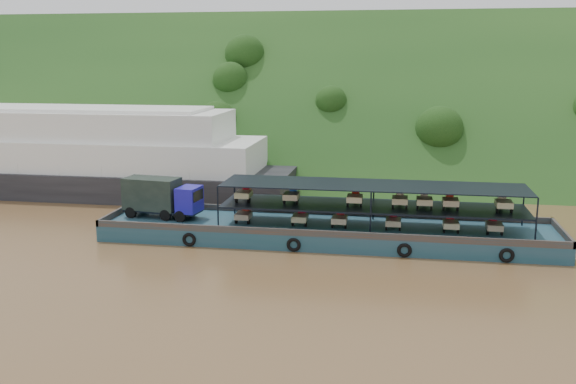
# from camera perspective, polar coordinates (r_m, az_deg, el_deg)

# --- Properties ---
(ground) EXTENTS (160.00, 160.00, 0.00)m
(ground) POSITION_cam_1_polar(r_m,az_deg,el_deg) (50.10, 1.67, -4.36)
(ground) COLOR brown
(ground) RESTS_ON ground
(hillside) EXTENTS (140.00, 39.60, 39.60)m
(hillside) POSITION_cam_1_polar(r_m,az_deg,el_deg) (85.05, 5.14, 2.37)
(hillside) COLOR #163A15
(hillside) RESTS_ON ground
(cargo_barge) EXTENTS (35.00, 7.18, 4.54)m
(cargo_barge) POSITION_cam_1_polar(r_m,az_deg,el_deg) (50.22, 2.38, -3.02)
(cargo_barge) COLOR #16404D
(cargo_barge) RESTS_ON ground
(passenger_ferry) EXTENTS (44.27, 11.11, 8.96)m
(passenger_ferry) POSITION_cam_1_polar(r_m,az_deg,el_deg) (70.85, -17.77, 3.11)
(passenger_ferry) COLOR black
(passenger_ferry) RESTS_ON ground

